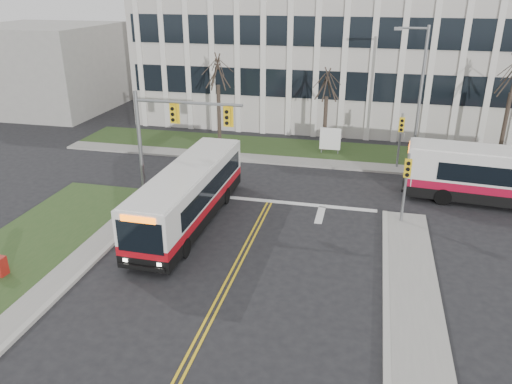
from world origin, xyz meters
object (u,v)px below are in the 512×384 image
Objects in this scene: streetlight at (418,90)px; bus_main at (189,196)px; directory_sign at (330,139)px; newspaper_box_red at (0,267)px.

bus_main is at bearing -135.01° from streetlight.
streetlight is 4.60× the size of directory_sign.
directory_sign is at bearing 65.88° from bus_main.
bus_main is at bearing -115.14° from directory_sign.
streetlight reaches higher than bus_main.
newspaper_box_red is at bearing -121.30° from directory_sign.
directory_sign is 14.21m from bus_main.
directory_sign is 2.11× the size of newspaper_box_red.
directory_sign is 23.11m from newspaper_box_red.
newspaper_box_red is (-5.96, -6.87, -0.99)m from bus_main.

